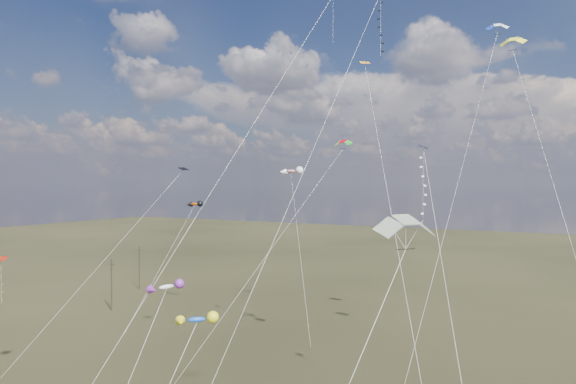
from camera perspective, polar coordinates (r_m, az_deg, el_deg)
The scene contains 15 objects.
utility_pole_near at distance 86.04m, azimuth -19.02°, elevation -9.65°, with size 1.40×0.20×8.00m.
utility_pole_far at distance 101.29m, azimuth -16.20°, elevation -8.03°, with size 1.40×0.20×8.00m.
diamond_black_high at distance 48.24m, azimuth 9.13°, elevation 15.94°, with size 7.25×23.05×37.57m.
diamond_navy_tall at distance 51.70m, azimuth 3.02°, elevation 16.06°, with size 10.50×27.33×38.87m.
diamond_black_mid at distance 59.06m, azimuth -16.21°, elevation -2.95°, with size 12.55×14.92×21.71m.
diamond_navy_right at distance 41.40m, azimuth 15.02°, elevation -0.20°, with size 7.42×14.10×22.94m.
diamond_orange_center at distance 45.42m, azimuth 10.29°, elevation 4.15°, with size 12.68×19.65×32.14m.
parafoil_yellow at distance 56.66m, azimuth 23.76°, elevation 15.08°, with size 10.91×24.42×34.62m.
parafoil_blue_white at distance 64.38m, azimuth 22.20°, elevation 16.62°, with size 6.50×22.78×38.20m.
parafoil_striped at distance 23.10m, azimuth 12.92°, elevation -3.14°, with size 6.16×11.30×18.94m.
parafoil_tricolor at distance 55.23m, azimuth 5.98°, elevation 5.42°, with size 12.55×15.56×24.87m.
novelty_orange_black at distance 80.17m, azimuth -10.39°, elevation -1.37°, with size 2.98×15.41×17.21m.
novelty_white_purple at distance 40.25m, azimuth -13.40°, elevation -10.31°, with size 2.62×11.64×12.49m.
novelty_redwhite_stripe at distance 77.45m, azimuth 0.33°, elevation 2.29°, with size 11.65×14.04×22.35m.
novelty_blue_yellow at distance 30.89m, azimuth -10.18°, elevation -13.94°, with size 2.05×9.99×12.42m.
Camera 1 is at (24.49, -27.00, 19.87)m, focal length 32.00 mm.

